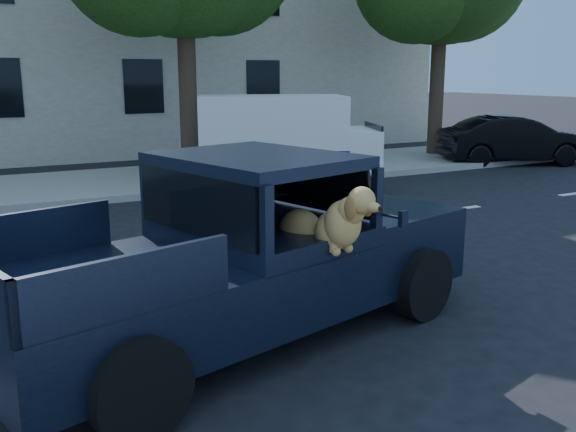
% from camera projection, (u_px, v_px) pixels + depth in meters
% --- Properties ---
extents(ground, '(120.00, 120.00, 0.00)m').
position_uv_depth(ground, '(32.00, 369.00, 5.79)').
color(ground, black).
rests_on(ground, ground).
extents(lane_stripes, '(21.60, 0.14, 0.01)m').
position_uv_depth(lane_stripes, '(144.00, 250.00, 9.64)').
color(lane_stripes, silver).
rests_on(lane_stripes, ground).
extents(building_main, '(26.00, 6.00, 9.00)m').
position_uv_depth(building_main, '(51.00, 12.00, 20.36)').
color(building_main, beige).
rests_on(building_main, ground).
extents(pickup_truck, '(5.45, 3.27, 1.83)m').
position_uv_depth(pickup_truck, '(233.00, 279.00, 6.36)').
color(pickup_truck, black).
rests_on(pickup_truck, ground).
extents(mail_truck, '(4.26, 3.10, 2.13)m').
position_uv_depth(mail_truck, '(283.00, 150.00, 14.16)').
color(mail_truck, silver).
rests_on(mail_truck, ground).
extents(parked_sedan, '(3.01, 4.47, 1.39)m').
position_uv_depth(parked_sedan, '(515.00, 140.00, 18.54)').
color(parked_sedan, black).
rests_on(parked_sedan, ground).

